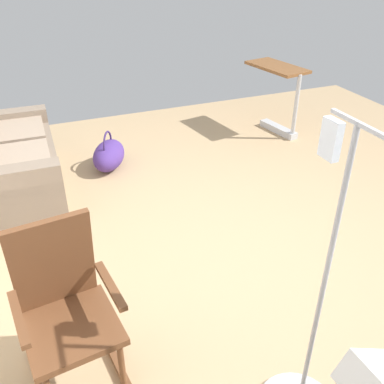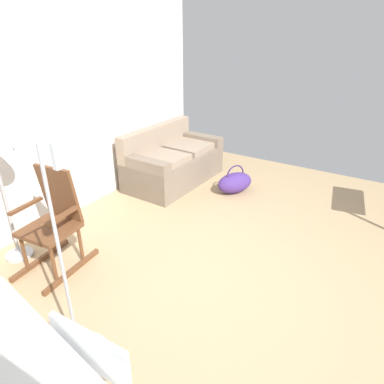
% 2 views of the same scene
% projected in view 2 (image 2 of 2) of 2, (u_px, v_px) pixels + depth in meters
% --- Properties ---
extents(ground_plane, '(6.84, 6.84, 0.00)m').
position_uv_depth(ground_plane, '(232.00, 284.00, 3.35)').
color(ground_plane, tan).
extents(back_wall, '(5.67, 0.10, 2.70)m').
position_uv_depth(back_wall, '(42.00, 113.00, 3.97)').
color(back_wall, white).
rests_on(back_wall, ground).
extents(couch, '(1.62, 0.88, 0.85)m').
position_uv_depth(couch, '(173.00, 163.00, 5.45)').
color(couch, '#7D6C5C').
rests_on(couch, ground).
extents(rocking_chair, '(0.81, 0.56, 1.05)m').
position_uv_depth(rocking_chair, '(54.00, 221.00, 3.43)').
color(rocking_chair, brown).
rests_on(rocking_chair, ground).
extents(duffel_bag, '(0.64, 0.54, 0.43)m').
position_uv_depth(duffel_bag, '(235.00, 183.00, 5.14)').
color(duffel_bag, '#472D7A').
rests_on(duffel_bag, ground).
extents(iv_pole, '(0.44, 0.44, 1.69)m').
position_uv_depth(iv_pole, '(77.00, 333.00, 2.51)').
color(iv_pole, '#B2B5BA').
rests_on(iv_pole, ground).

